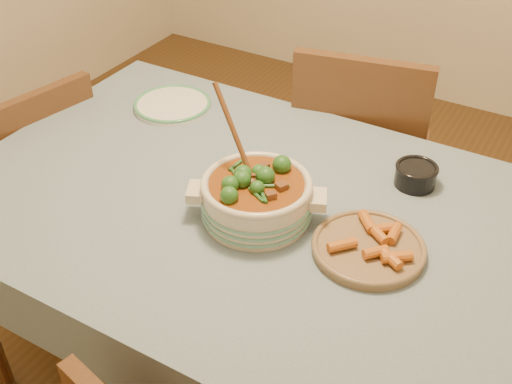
% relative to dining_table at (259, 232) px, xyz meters
% --- Properties ---
extents(dining_table, '(1.68, 1.08, 0.76)m').
position_rel_dining_table_xyz_m(dining_table, '(0.00, 0.00, 0.00)').
color(dining_table, brown).
rests_on(dining_table, floor).
extents(stew_casserole, '(0.36, 0.36, 0.33)m').
position_rel_dining_table_xyz_m(stew_casserole, '(0.02, -0.04, 0.16)').
color(stew_casserole, beige).
rests_on(stew_casserole, dining_table).
extents(white_plate, '(0.28, 0.28, 0.02)m').
position_rel_dining_table_xyz_m(white_plate, '(-0.51, 0.31, 0.10)').
color(white_plate, silver).
rests_on(white_plate, dining_table).
extents(condiment_bowl, '(0.13, 0.13, 0.06)m').
position_rel_dining_table_xyz_m(condiment_bowl, '(0.32, 0.30, 0.13)').
color(condiment_bowl, black).
rests_on(condiment_bowl, dining_table).
extents(fried_plate, '(0.27, 0.27, 0.05)m').
position_rel_dining_table_xyz_m(fried_plate, '(0.32, -0.03, 0.11)').
color(fried_plate, olive).
rests_on(fried_plate, dining_table).
extents(chair_far, '(0.52, 0.52, 0.95)m').
position_rel_dining_table_xyz_m(chair_far, '(0.02, 0.69, -0.12)').
color(chair_far, '#56381A').
rests_on(chair_far, floor).
extents(chair_left, '(0.46, 0.46, 0.84)m').
position_rel_dining_table_xyz_m(chair_left, '(-0.94, 0.07, -0.19)').
color(chair_left, '#56381A').
rests_on(chair_left, floor).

